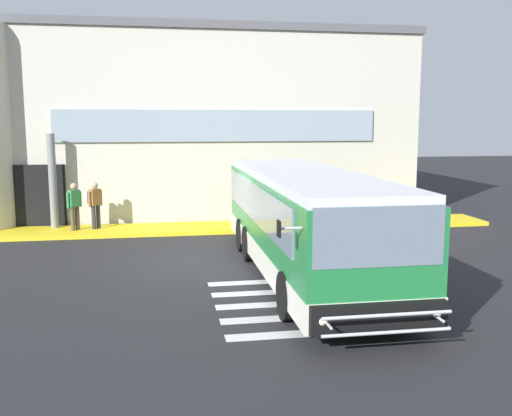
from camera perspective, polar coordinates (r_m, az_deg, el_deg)
ground_plane at (r=16.61m, az=-4.80°, el=-5.29°), size 80.00×90.00×0.02m
bay_paint_stripes at (r=12.96m, az=5.82°, el=-9.26°), size 4.40×3.96×0.01m
terminal_building at (r=27.64m, az=-8.42°, el=8.22°), size 20.05×13.80×7.68m
boarding_curb at (r=21.27m, az=-5.93°, el=-2.00°), size 22.25×2.00×0.15m
entry_support_column at (r=21.90m, az=-19.49°, el=2.53°), size 0.28×0.28×3.39m
bus_main_foreground at (r=14.79m, az=4.92°, el=-1.70°), size 3.07×10.59×2.70m
passenger_near_column at (r=21.23m, az=-17.55°, el=0.37°), size 0.46×0.42×1.68m
passenger_by_doorway at (r=21.33m, az=-15.67°, el=0.58°), size 0.52×0.51×1.68m
safety_bollard_yellow at (r=20.32m, az=0.90°, el=-1.38°), size 0.18×0.18×0.90m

